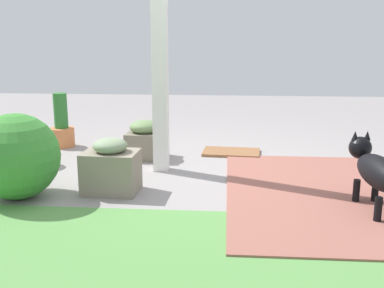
% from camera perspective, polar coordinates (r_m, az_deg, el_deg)
% --- Properties ---
extents(ground_plane, '(12.00, 12.00, 0.00)m').
position_cam_1_polar(ground_plane, '(4.55, 0.83, -3.61)').
color(ground_plane, gray).
extents(brick_path, '(1.80, 2.40, 0.02)m').
position_cam_1_polar(brick_path, '(4.12, 16.98, -5.89)').
color(brick_path, '#96594C').
rests_on(brick_path, ground).
extents(porch_pillar, '(0.14, 0.14, 2.35)m').
position_cam_1_polar(porch_pillar, '(4.49, -3.98, 11.39)').
color(porch_pillar, white).
rests_on(porch_pillar, ground).
extents(stone_planter_nearest, '(0.39, 0.41, 0.42)m').
position_cam_1_polar(stone_planter_nearest, '(5.10, -5.81, 0.51)').
color(stone_planter_nearest, '#786F5D').
rests_on(stone_planter_nearest, ground).
extents(stone_planter_mid, '(0.48, 0.37, 0.47)m').
position_cam_1_polar(stone_planter_mid, '(4.02, -9.92, -2.88)').
color(stone_planter_mid, gray).
rests_on(stone_planter_mid, ground).
extents(round_shrub, '(0.71, 0.71, 0.71)m').
position_cam_1_polar(round_shrub, '(4.05, -20.77, -1.44)').
color(round_shrub, '#3A8633').
rests_on(round_shrub, ground).
extents(terracotta_pot_tall, '(0.29, 0.29, 0.65)m').
position_cam_1_polar(terracotta_pot_tall, '(5.79, -15.72, 1.92)').
color(terracotta_pot_tall, '#CB7544').
rests_on(terracotta_pot_tall, ground).
extents(terracotta_pot_broad, '(0.30, 0.30, 0.34)m').
position_cam_1_polar(terracotta_pot_broad, '(5.05, -18.95, -0.33)').
color(terracotta_pot_broad, '#AA563A').
rests_on(terracotta_pot_broad, ground).
extents(dog, '(0.29, 0.81, 0.56)m').
position_cam_1_polar(dog, '(3.80, 21.66, -2.94)').
color(dog, black).
rests_on(dog, ground).
extents(doormat, '(0.67, 0.45, 0.03)m').
position_cam_1_polar(doormat, '(5.31, 4.86, -1.02)').
color(doormat, brown).
rests_on(doormat, ground).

